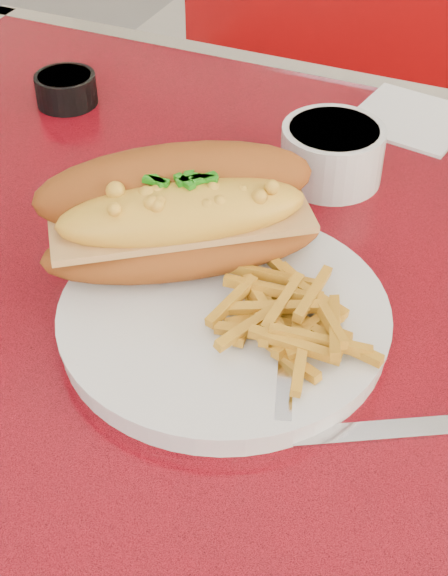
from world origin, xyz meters
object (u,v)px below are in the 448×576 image
at_px(mac_hoagie, 180,214).
at_px(gravy_ramekin, 332,152).
at_px(diner_table, 308,433).
at_px(sauce_cup_left, 66,88).
at_px(fork, 288,331).
at_px(booth_bench_far, 438,233).
at_px(dinner_plate, 224,317).

height_order(mac_hoagie, gravy_ramekin, mac_hoagie).
height_order(diner_table, sauce_cup_left, sauce_cup_left).
distance_m(fork, gravy_ramekin, 0.25).
xyz_separation_m(diner_table, booth_bench_far, (0.00, 0.81, -0.32)).
xyz_separation_m(booth_bench_far, mac_hoagie, (-0.12, -0.82, 0.54)).
bearing_deg(gravy_ramekin, diner_table, -73.70).
height_order(booth_bench_far, gravy_ramekin, booth_bench_far).
height_order(dinner_plate, gravy_ramekin, gravy_ramekin).
bearing_deg(fork, sauce_cup_left, 35.35).
distance_m(dinner_plate, sauce_cup_left, 0.41).
xyz_separation_m(booth_bench_far, gravy_ramekin, (-0.05, -0.63, 0.51)).
bearing_deg(diner_table, fork, -98.35).
bearing_deg(booth_bench_far, sauce_cup_left, -121.87).
relative_size(diner_table, fork, 7.46).
distance_m(diner_table, dinner_plate, 0.19).
distance_m(booth_bench_far, gravy_ramekin, 0.81).
bearing_deg(dinner_plate, booth_bench_far, 85.88).
height_order(mac_hoagie, fork, mac_hoagie).
height_order(booth_bench_far, mac_hoagie, booth_bench_far).
bearing_deg(booth_bench_far, gravy_ramekin, -94.87).
xyz_separation_m(fork, sauce_cup_left, (-0.36, 0.27, 0.00)).
bearing_deg(dinner_plate, sauce_cup_left, 139.68).
relative_size(fork, sauce_cup_left, 1.93).
height_order(booth_bench_far, dinner_plate, booth_bench_far).
bearing_deg(sauce_cup_left, booth_bench_far, 58.13).
xyz_separation_m(mac_hoagie, fork, (0.11, -0.05, -0.04)).
bearing_deg(booth_bench_far, fork, -90.56).
bearing_deg(mac_hoagie, diner_table, -32.29).
xyz_separation_m(mac_hoagie, sauce_cup_left, (-0.25, 0.22, -0.04)).
bearing_deg(diner_table, dinner_plate, -138.84).
height_order(booth_bench_far, sauce_cup_left, booth_bench_far).
distance_m(mac_hoagie, fork, 0.13).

